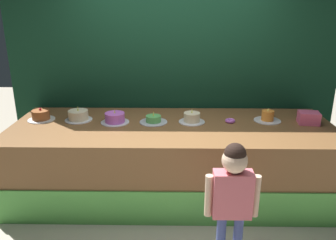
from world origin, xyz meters
TOP-DOWN VIEW (x-y plane):
  - ground_plane at (0.00, 0.00)m, footprint 12.00×12.00m
  - stage_platform at (0.00, 0.65)m, footprint 3.62×1.33m
  - curtain_backdrop at (0.00, 1.41)m, footprint 4.21×0.08m
  - child_figure at (0.48, -0.56)m, footprint 0.44×0.20m
  - pink_box at (1.54, 0.73)m, footprint 0.25×0.21m
  - donut at (0.66, 0.75)m, footprint 0.11×0.11m
  - cake_far_left at (-1.54, 0.81)m, footprint 0.31×0.31m
  - cake_left at (-1.10, 0.80)m, footprint 0.32×0.32m
  - cake_center_left at (-0.66, 0.72)m, footprint 0.32×0.32m
  - cake_center_right at (-0.22, 0.74)m, footprint 0.32×0.32m
  - cake_right at (0.22, 0.75)m, footprint 0.30×0.30m
  - cake_far_right at (1.10, 0.81)m, footprint 0.31×0.31m

SIDE VIEW (x-z plane):
  - ground_plane at x=0.00m, z-range 0.00..0.00m
  - stage_platform at x=0.00m, z-range 0.00..0.85m
  - child_figure at x=0.48m, z-range 0.17..1.30m
  - donut at x=0.66m, z-range 0.85..0.89m
  - cake_center_right at x=-0.22m, z-range 0.81..0.95m
  - cake_far_right at x=1.10m, z-range 0.81..0.98m
  - cake_right at x=0.22m, z-range 0.81..0.98m
  - cake_far_left at x=-1.54m, z-range 0.83..0.97m
  - cake_center_left at x=-0.66m, z-range 0.82..0.98m
  - cake_left at x=-1.10m, z-range 0.82..0.99m
  - pink_box at x=1.54m, z-range 0.85..0.98m
  - curtain_backdrop at x=0.00m, z-range 0.00..2.91m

